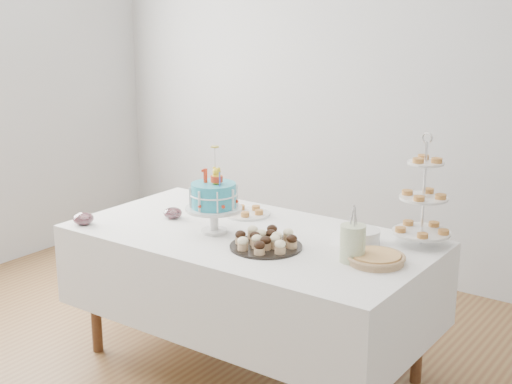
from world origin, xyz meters
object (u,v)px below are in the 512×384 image
Objects in this scene: jam_bowl_a at (83,219)px; utensil_pitcher at (353,242)px; tiered_stand at (424,199)px; plate_stack at (360,237)px; jam_bowl_b at (173,213)px; table at (250,274)px; pie at (376,258)px; pastry_plate at (247,212)px; birthday_cake at (214,210)px; cupcake_tray at (266,240)px.

utensil_pitcher is at bearing 13.22° from jam_bowl_a.
tiered_stand is 1.83m from jam_bowl_a.
plate_stack is 1.09m from jam_bowl_b.
tiered_stand is at bearing 16.81° from jam_bowl_b.
table is 0.78m from pie.
pie is 0.13m from utensil_pitcher.
jam_bowl_b is at bearing -179.21° from pie.
tiered_stand reaches higher than utensil_pitcher.
pastry_plate is at bearing 128.58° from table.
pie is 0.27m from plate_stack.
plate_stack is 1.87× the size of jam_bowl_b.
birthday_cake is 1.08m from tiered_stand.
utensil_pitcher reaches higher than cupcake_tray.
birthday_cake reaches higher than pie.
jam_bowl_a is at bearing -165.56° from cupcake_tray.
birthday_cake is at bearing -10.67° from jam_bowl_b.
jam_bowl_a is 0.42× the size of utensil_pitcher.
utensil_pitcher is (0.44, 0.08, 0.06)m from cupcake_tray.
pie is at bearing -16.24° from pastry_plate.
table is 5.27× the size of cupcake_tray.
cupcake_tray is at bearing -33.78° from table.
table is 0.40m from birthday_cake.
utensil_pitcher is at bearing -71.04° from plate_stack.
pastry_plate is (-0.21, 0.27, 0.24)m from table.
pie is at bearing -99.46° from tiered_stand.
tiered_stand reaches higher than cupcake_tray.
plate_stack is 0.76× the size of pastry_plate.
utensil_pitcher reaches higher than table.
plate_stack reaches higher than jam_bowl_a.
pastry_plate is 0.91m from utensil_pitcher.
utensil_pitcher is (0.08, -0.24, 0.06)m from plate_stack.
pastry_plate reaches higher than table.
pie is 0.49× the size of tiered_stand.
table is at bearing 179.30° from pie.
jam_bowl_a reaches higher than table.
cupcake_tray is 0.56m from pie.
jam_bowl_a is (-1.39, -0.59, -0.01)m from plate_stack.
jam_bowl_b is 0.39× the size of utensil_pitcher.
pie is at bearing 27.24° from utensil_pitcher.
tiered_stand is at bearing 80.54° from pie.
table is 4.17× the size of birthday_cake.
cupcake_tray is 0.64× the size of tiered_stand.
pie is at bearing 0.79° from jam_bowl_b.
jam_bowl_b is (-0.35, 0.07, -0.10)m from birthday_cake.
utensil_pitcher reaches higher than jam_bowl_a.
pastry_plate is (-1.02, -0.10, -0.22)m from tiered_stand.
pie is at bearing 13.87° from jam_bowl_a.
plate_stack is at bearing -143.82° from tiered_stand.
jam_bowl_a is (-0.84, -0.40, 0.26)m from table.
pastry_plate is (-0.41, 0.40, -0.02)m from cupcake_tray.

